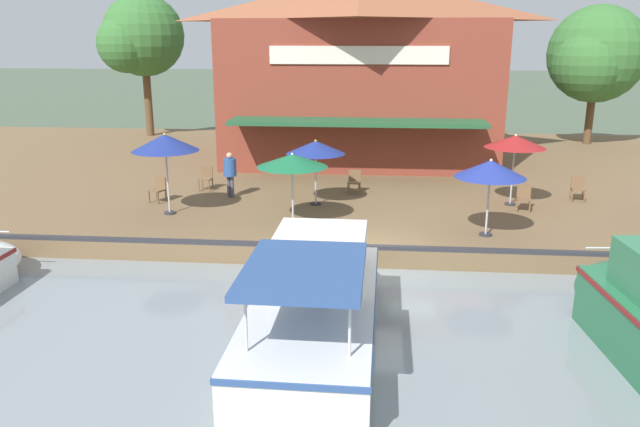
{
  "coord_description": "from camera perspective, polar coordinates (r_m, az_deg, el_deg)",
  "views": [
    {
      "loc": [
        15.83,
        0.37,
        6.07
      ],
      "look_at": [
        -1.0,
        -1.17,
        1.3
      ],
      "focal_mm": 35.0,
      "sensor_mm": 36.0,
      "label": 1
    }
  ],
  "objects": [
    {
      "name": "ground_plane",
      "position": [
        16.96,
        3.64,
        -5.24
      ],
      "size": [
        220.0,
        220.0,
        0.0
      ],
      "primitive_type": "plane",
      "color": "#4C5B47"
    },
    {
      "name": "quay_deck",
      "position": [
        27.45,
        4.34,
        3.58
      ],
      "size": [
        22.0,
        56.0,
        0.6
      ],
      "primitive_type": "cube",
      "color": "brown",
      "rests_on": "ground"
    },
    {
      "name": "quay_edge_fender",
      "position": [
        16.84,
        3.69,
        -3.06
      ],
      "size": [
        0.2,
        50.4,
        0.1
      ],
      "primitive_type": "cube",
      "color": "#2D2D33",
      "rests_on": "quay_deck"
    },
    {
      "name": "waterfront_restaurant",
      "position": [
        29.52,
        3.78,
        13.21
      ],
      "size": [
        10.43,
        12.33,
        8.58
      ],
      "color": "brown",
      "rests_on": "quay_deck"
    },
    {
      "name": "patio_umbrella_far_corner",
      "position": [
        21.72,
        17.43,
        6.28
      ],
      "size": [
        2.01,
        2.01,
        2.41
      ],
      "color": "#B7B7B7",
      "rests_on": "quay_deck"
    },
    {
      "name": "patio_umbrella_mid_patio_right",
      "position": [
        20.21,
        -13.98,
        6.3
      ],
      "size": [
        2.1,
        2.1,
        2.62
      ],
      "color": "#B7B7B7",
      "rests_on": "quay_deck"
    },
    {
      "name": "patio_umbrella_near_quay_edge",
      "position": [
        18.06,
        15.32,
        3.95
      ],
      "size": [
        1.99,
        1.99,
        2.23
      ],
      "color": "#B7B7B7",
      "rests_on": "quay_deck"
    },
    {
      "name": "patio_umbrella_by_entrance",
      "position": [
        18.65,
        -2.56,
        4.85
      ],
      "size": [
        2.14,
        2.14,
        2.18
      ],
      "color": "#B7B7B7",
      "rests_on": "quay_deck"
    },
    {
      "name": "patio_umbrella_back_row",
      "position": [
        20.8,
        -0.4,
        6.06
      ],
      "size": [
        1.97,
        1.97,
        2.23
      ],
      "color": "#B7B7B7",
      "rests_on": "quay_deck"
    },
    {
      "name": "cafe_chair_far_corner_seat",
      "position": [
        23.59,
        -10.39,
        3.28
      ],
      "size": [
        0.47,
        0.47,
        0.85
      ],
      "color": "brown",
      "rests_on": "quay_deck"
    },
    {
      "name": "cafe_chair_facing_river",
      "position": [
        22.69,
        3.15,
        3.02
      ],
      "size": [
        0.48,
        0.48,
        0.85
      ],
      "color": "brown",
      "rests_on": "quay_deck"
    },
    {
      "name": "cafe_chair_mid_patio",
      "position": [
        21.42,
        18.12,
        1.48
      ],
      "size": [
        0.51,
        0.51,
        0.85
      ],
      "color": "brown",
      "rests_on": "quay_deck"
    },
    {
      "name": "cafe_chair_back_row_seat",
      "position": [
        22.2,
        -14.56,
        2.24
      ],
      "size": [
        0.57,
        0.57,
        0.85
      ],
      "color": "brown",
      "rests_on": "quay_deck"
    },
    {
      "name": "cafe_chair_beside_entrance",
      "position": [
        23.46,
        22.51,
        2.25
      ],
      "size": [
        0.5,
        0.5,
        0.85
      ],
      "color": "brown",
      "rests_on": "quay_deck"
    },
    {
      "name": "person_at_quay_edge",
      "position": [
        22.21,
        -8.24,
        3.99
      ],
      "size": [
        0.46,
        0.46,
        1.61
      ],
      "color": "#4C4C56",
      "rests_on": "quay_deck"
    },
    {
      "name": "motorboat_outer_channel",
      "position": [
        13.05,
        -0.19,
        -7.78
      ],
      "size": [
        7.37,
        2.49,
        2.31
      ],
      "color": "white",
      "rests_on": "river_water"
    },
    {
      "name": "tree_upstream_bank",
      "position": [
        37.31,
        -16.21,
        15.16
      ],
      "size": [
        4.73,
        4.5,
        7.86
      ],
      "color": "brown",
      "rests_on": "quay_deck"
    },
    {
      "name": "tree_downstream_bank",
      "position": [
        35.82,
        23.8,
        12.96
      ],
      "size": [
        5.2,
        4.96,
        7.14
      ],
      "color": "brown",
      "rests_on": "quay_deck"
    }
  ]
}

